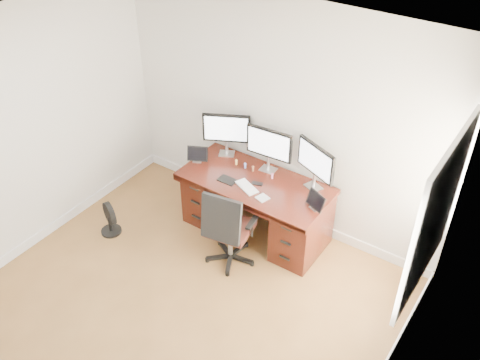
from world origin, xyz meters
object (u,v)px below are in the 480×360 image
Objects in this scene: office_chair at (228,239)px; monitor_center at (269,145)px; desk at (256,204)px; floor_fan at (109,219)px; keyboard at (247,187)px.

monitor_center reaches higher than office_chair.
desk is 4.11× the size of floor_fan.
desk is 1.73m from floor_fan.
office_chair is 3.34× the size of keyboard.
desk is 0.40m from keyboard.
monitor_center is 0.53m from keyboard.
desk is 3.08× the size of monitor_center.
office_chair reaches higher than desk.
floor_fan is at bearing -142.52° from monitor_center.
keyboard is at bearing 86.41° from office_chair.
keyboard is at bearing -95.64° from monitor_center.
desk is at bearing -93.63° from monitor_center.
monitor_center reaches higher than keyboard.
monitor_center reaches higher than desk.
keyboard is (-0.04, 0.42, 0.43)m from office_chair.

